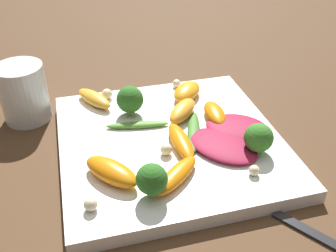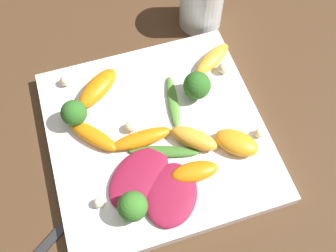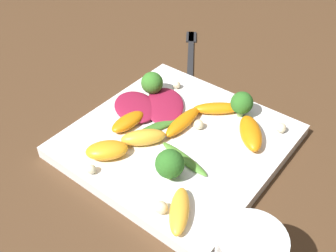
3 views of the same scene
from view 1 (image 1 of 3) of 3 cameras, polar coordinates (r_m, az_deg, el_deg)
name	(u,v)px [view 1 (image 1 of 3)]	position (r m, az deg, el deg)	size (l,w,h in m)	color
ground_plane	(170,149)	(0.52, 0.29, -3.30)	(2.40, 2.40, 0.00)	#4C331E
plate	(170,143)	(0.52, 0.29, -2.48)	(0.28, 0.28, 0.02)	white
drinking_glass	(24,93)	(0.60, -20.23, 4.53)	(0.07, 0.07, 0.08)	white
radicchio_leaf_0	(237,128)	(0.53, 10.00, -0.22)	(0.10, 0.10, 0.01)	maroon
radicchio_leaf_1	(223,145)	(0.49, 7.92, -2.81)	(0.11, 0.11, 0.01)	maroon
orange_segment_0	(187,91)	(0.59, 2.76, 5.03)	(0.06, 0.06, 0.02)	orange
orange_segment_1	(182,111)	(0.54, 2.11, 2.21)	(0.06, 0.06, 0.02)	#FCAD33
orange_segment_2	(181,142)	(0.49, 1.87, -2.27)	(0.02, 0.08, 0.02)	orange
orange_segment_3	(112,172)	(0.45, -8.19, -6.56)	(0.07, 0.08, 0.02)	orange
orange_segment_4	(177,175)	(0.44, 1.25, -7.16)	(0.07, 0.07, 0.02)	orange
orange_segment_5	(215,113)	(0.55, 6.79, 1.86)	(0.03, 0.06, 0.02)	orange
orange_segment_6	(94,98)	(0.59, -10.67, 3.95)	(0.06, 0.07, 0.02)	#FCAD33
broccoli_floret_0	(152,180)	(0.42, -2.36, -7.78)	(0.03, 0.03, 0.04)	#84AD5B
broccoli_floret_1	(259,138)	(0.49, 13.01, -1.73)	(0.04, 0.04, 0.04)	#7A9E51
broccoli_floret_2	(130,100)	(0.55, -5.54, 3.81)	(0.04, 0.04, 0.04)	#84AD5B
arugula_sprig_0	(194,131)	(0.52, 3.75, -0.78)	(0.05, 0.09, 0.01)	#3D7528
arugula_sprig_1	(137,125)	(0.53, -4.46, 0.19)	(0.09, 0.03, 0.01)	#518E33
macadamia_nut_0	(166,149)	(0.48, -0.26, -3.41)	(0.01, 0.01, 0.01)	beige
macadamia_nut_1	(177,83)	(0.62, 1.26, 6.19)	(0.01, 0.01, 0.01)	beige
macadamia_nut_2	(254,170)	(0.46, 12.39, -6.31)	(0.01, 0.01, 0.01)	beige
macadamia_nut_3	(107,94)	(0.60, -8.85, 4.61)	(0.02, 0.02, 0.02)	beige
macadamia_nut_4	(91,204)	(0.42, -11.16, -11.09)	(0.01, 0.01, 0.01)	beige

